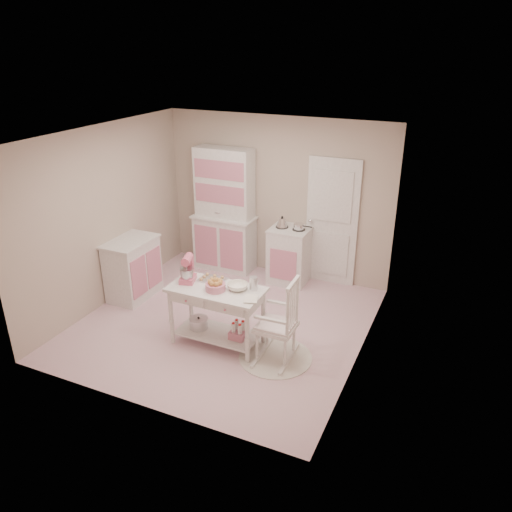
{
  "coord_description": "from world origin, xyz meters",
  "views": [
    {
      "loc": [
        2.89,
        -5.32,
        3.66
      ],
      "look_at": [
        0.48,
        0.02,
        1.1
      ],
      "focal_mm": 35.0,
      "sensor_mm": 36.0,
      "label": 1
    }
  ],
  "objects_px": {
    "hutch": "(224,210)",
    "work_table": "(217,316)",
    "stand_mixer": "(187,269)",
    "bread_basket": "(215,287)",
    "stove": "(289,255)",
    "base_cabinet": "(133,269)",
    "rocking_chair": "(276,319)"
  },
  "relations": [
    {
      "from": "base_cabinet",
      "to": "rocking_chair",
      "type": "bearing_deg",
      "value": -13.59
    },
    {
      "from": "rocking_chair",
      "to": "work_table",
      "type": "height_order",
      "value": "rocking_chair"
    },
    {
      "from": "stand_mixer",
      "to": "rocking_chair",
      "type": "bearing_deg",
      "value": -17.62
    },
    {
      "from": "stove",
      "to": "bread_basket",
      "type": "bearing_deg",
      "value": -94.73
    },
    {
      "from": "stand_mixer",
      "to": "hutch",
      "type": "bearing_deg",
      "value": 88.76
    },
    {
      "from": "stand_mixer",
      "to": "stove",
      "type": "bearing_deg",
      "value": 56.76
    },
    {
      "from": "rocking_chair",
      "to": "base_cabinet",
      "type": "bearing_deg",
      "value": 164.54
    },
    {
      "from": "stand_mixer",
      "to": "bread_basket",
      "type": "bearing_deg",
      "value": -25.66
    },
    {
      "from": "bread_basket",
      "to": "stand_mixer",
      "type": "bearing_deg",
      "value": 170.96
    },
    {
      "from": "stove",
      "to": "bread_basket",
      "type": "height_order",
      "value": "stove"
    },
    {
      "from": "hutch",
      "to": "bread_basket",
      "type": "bearing_deg",
      "value": -64.94
    },
    {
      "from": "base_cabinet",
      "to": "hutch",
      "type": "bearing_deg",
      "value": 62.55
    },
    {
      "from": "base_cabinet",
      "to": "work_table",
      "type": "xyz_separation_m",
      "value": [
        1.79,
        -0.63,
        -0.06
      ]
    },
    {
      "from": "work_table",
      "to": "stand_mixer",
      "type": "height_order",
      "value": "stand_mixer"
    },
    {
      "from": "hutch",
      "to": "rocking_chair",
      "type": "height_order",
      "value": "hutch"
    },
    {
      "from": "work_table",
      "to": "stove",
      "type": "bearing_deg",
      "value": 84.61
    },
    {
      "from": "base_cabinet",
      "to": "stand_mixer",
      "type": "bearing_deg",
      "value": -23.95
    },
    {
      "from": "base_cabinet",
      "to": "stand_mixer",
      "type": "xyz_separation_m",
      "value": [
        1.37,
        -0.61,
        0.51
      ]
    },
    {
      "from": "base_cabinet",
      "to": "rocking_chair",
      "type": "relative_size",
      "value": 0.84
    },
    {
      "from": "stove",
      "to": "stand_mixer",
      "type": "xyz_separation_m",
      "value": [
        -0.62,
        -2.07,
        0.51
      ]
    },
    {
      "from": "hutch",
      "to": "work_table",
      "type": "xyz_separation_m",
      "value": [
        1.0,
        -2.14,
        -0.64
      ]
    },
    {
      "from": "hutch",
      "to": "base_cabinet",
      "type": "relative_size",
      "value": 2.26
    },
    {
      "from": "work_table",
      "to": "stand_mixer",
      "type": "xyz_separation_m",
      "value": [
        -0.42,
        0.02,
        0.57
      ]
    },
    {
      "from": "hutch",
      "to": "stove",
      "type": "xyz_separation_m",
      "value": [
        1.2,
        -0.05,
        -0.58
      ]
    },
    {
      "from": "hutch",
      "to": "bread_basket",
      "type": "distance_m",
      "value": 2.42
    },
    {
      "from": "stove",
      "to": "stand_mixer",
      "type": "distance_m",
      "value": 2.22
    },
    {
      "from": "hutch",
      "to": "bread_basket",
      "type": "relative_size",
      "value": 8.32
    },
    {
      "from": "bread_basket",
      "to": "stove",
      "type": "bearing_deg",
      "value": 85.27
    },
    {
      "from": "hutch",
      "to": "bread_basket",
      "type": "xyz_separation_m",
      "value": [
        1.02,
        -2.19,
        -0.19
      ]
    },
    {
      "from": "stand_mixer",
      "to": "bread_basket",
      "type": "distance_m",
      "value": 0.46
    },
    {
      "from": "rocking_chair",
      "to": "stand_mixer",
      "type": "bearing_deg",
      "value": 177.13
    },
    {
      "from": "hutch",
      "to": "base_cabinet",
      "type": "xyz_separation_m",
      "value": [
        -0.78,
        -1.51,
        -0.58
      ]
    }
  ]
}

